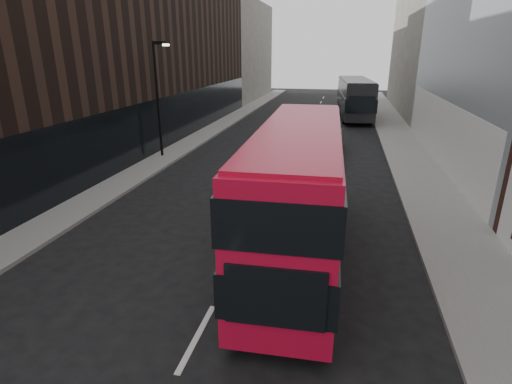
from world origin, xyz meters
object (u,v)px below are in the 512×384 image
Objects in this scene: street_lamp at (158,92)px; car_c at (321,126)px; car_b at (330,140)px; car_a at (324,152)px; grey_bus at (355,97)px; red_bus at (298,186)px.

street_lamp reaches higher than car_c.
street_lamp is 1.60× the size of car_b.
street_lamp is 14.28m from car_c.
car_a reaches higher than car_c.
grey_bus is at bearing 76.94° from car_c.
street_lamp is 10.93m from car_a.
car_c is at bearing -110.76° from grey_bus.
car_c is at bearing 104.35° from car_b.
street_lamp reaches higher than car_b.
car_b is at bearing -101.45° from grey_bus.
red_bus is 0.90× the size of grey_bus.
grey_bus is at bearing 83.92° from red_bus.
grey_bus is at bearing 88.01° from car_b.
car_a is 0.99× the size of car_b.
street_lamp is 1.41× the size of car_c.
red_bus is 12.14m from car_a.
grey_bus is (2.27, 30.80, -0.36)m from red_bus.
red_bus is at bearing -83.80° from car_a.
street_lamp is 1.61× the size of car_a.
grey_bus reaches higher than car_a.
grey_bus reaches higher than car_c.
car_a is at bearing -87.88° from car_b.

